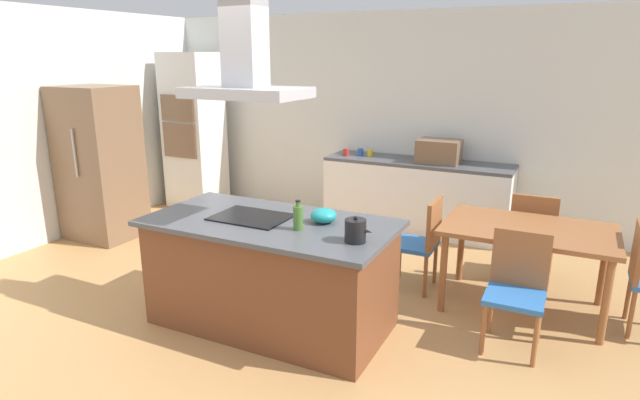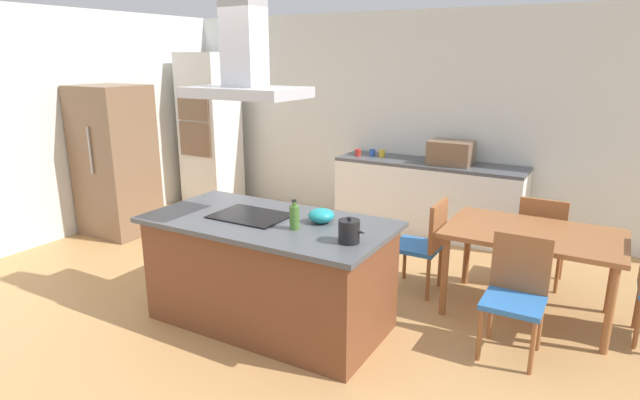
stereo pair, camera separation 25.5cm
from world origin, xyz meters
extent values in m
plane|color=tan|center=(0.00, 1.50, 0.00)|extent=(16.00, 16.00, 0.00)
cube|color=silver|center=(0.00, 3.25, 1.35)|extent=(7.20, 0.10, 2.70)
cube|color=silver|center=(-3.45, 1.00, 1.35)|extent=(0.10, 8.80, 2.70)
cube|color=brown|center=(0.00, 0.00, 0.43)|extent=(1.89, 0.92, 0.86)
cube|color=#4C4F54|center=(0.00, 0.00, 0.88)|extent=(1.99, 1.02, 0.04)
cube|color=black|center=(-0.17, 0.00, 0.91)|extent=(0.60, 0.44, 0.01)
cylinder|color=black|center=(0.79, -0.15, 0.98)|extent=(0.15, 0.15, 0.16)
sphere|color=black|center=(0.79, -0.15, 1.08)|extent=(0.03, 0.03, 0.03)
cone|color=black|center=(0.89, -0.15, 0.99)|extent=(0.06, 0.03, 0.04)
cylinder|color=#47722D|center=(0.31, -0.09, 0.99)|extent=(0.08, 0.08, 0.18)
cylinder|color=#47722D|center=(0.31, -0.09, 1.10)|extent=(0.03, 0.03, 0.04)
cylinder|color=black|center=(0.31, -0.09, 1.12)|extent=(0.04, 0.04, 0.01)
ellipsoid|color=teal|center=(0.41, 0.15, 0.96)|extent=(0.21, 0.21, 0.11)
cube|color=white|center=(0.38, 2.88, 0.43)|extent=(2.29, 0.62, 0.86)
cube|color=#4C4F54|center=(0.38, 2.88, 0.88)|extent=(2.29, 0.62, 0.04)
cube|color=brown|center=(0.63, 2.88, 1.04)|extent=(0.50, 0.38, 0.28)
cylinder|color=red|center=(-0.56, 2.80, 0.95)|extent=(0.08, 0.08, 0.09)
cylinder|color=#2D56B2|center=(-0.39, 2.89, 0.95)|extent=(0.08, 0.08, 0.09)
cylinder|color=gold|center=(-0.26, 2.90, 0.95)|extent=(0.08, 0.08, 0.09)
cube|color=white|center=(-2.90, 2.65, 1.10)|extent=(0.70, 0.64, 2.20)
cube|color=brown|center=(-2.90, 2.32, 1.45)|extent=(0.56, 0.02, 0.36)
cube|color=brown|center=(-2.90, 2.32, 1.00)|extent=(0.56, 0.02, 0.48)
cube|color=brown|center=(-2.98, 0.99, 0.91)|extent=(0.80, 0.70, 1.82)
cylinder|color=beige|center=(-2.93, 0.62, 1.10)|extent=(0.02, 0.02, 0.55)
cube|color=#995B33|center=(1.83, 1.21, 0.73)|extent=(1.40, 0.90, 0.04)
cylinder|color=#995B33|center=(1.21, 0.84, 0.35)|extent=(0.06, 0.06, 0.71)
cylinder|color=#995B33|center=(2.45, 0.84, 0.35)|extent=(0.06, 0.06, 0.71)
cylinder|color=#995B33|center=(1.21, 1.58, 0.35)|extent=(0.06, 0.06, 0.71)
cylinder|color=#995B33|center=(2.45, 1.58, 0.35)|extent=(0.06, 0.06, 0.71)
cube|color=#2D6BB7|center=(1.83, 0.46, 0.43)|extent=(0.42, 0.42, 0.04)
cube|color=#995B33|center=(1.83, 0.65, 0.67)|extent=(0.42, 0.04, 0.44)
cylinder|color=#995B33|center=(2.01, 0.28, 0.21)|extent=(0.04, 0.04, 0.41)
cylinder|color=#995B33|center=(1.65, 0.28, 0.21)|extent=(0.04, 0.04, 0.41)
cylinder|color=#995B33|center=(2.01, 0.64, 0.21)|extent=(0.04, 0.04, 0.41)
cylinder|color=#995B33|center=(1.65, 0.64, 0.21)|extent=(0.04, 0.04, 0.41)
cube|color=#2D6BB7|center=(1.83, 1.96, 0.43)|extent=(0.42, 0.42, 0.04)
cube|color=#995B33|center=(1.83, 1.77, 0.67)|extent=(0.42, 0.04, 0.44)
cylinder|color=#995B33|center=(1.65, 2.14, 0.21)|extent=(0.04, 0.04, 0.41)
cylinder|color=#995B33|center=(2.01, 2.14, 0.21)|extent=(0.04, 0.04, 0.41)
cylinder|color=#995B33|center=(1.65, 1.78, 0.21)|extent=(0.04, 0.04, 0.41)
cylinder|color=#995B33|center=(2.01, 1.78, 0.21)|extent=(0.04, 0.04, 0.41)
cube|color=#2D6BB7|center=(0.83, 1.21, 0.43)|extent=(0.42, 0.42, 0.04)
cube|color=#995B33|center=(1.02, 1.21, 0.67)|extent=(0.04, 0.42, 0.44)
cylinder|color=#995B33|center=(0.65, 1.03, 0.21)|extent=(0.04, 0.04, 0.41)
cylinder|color=#995B33|center=(0.65, 1.39, 0.21)|extent=(0.04, 0.04, 0.41)
cylinder|color=#995B33|center=(1.01, 1.03, 0.21)|extent=(0.04, 0.04, 0.41)
cylinder|color=#995B33|center=(1.01, 1.39, 0.21)|extent=(0.04, 0.04, 0.41)
cylinder|color=#995B33|center=(2.65, 1.39, 0.21)|extent=(0.04, 0.04, 0.41)
cylinder|color=#995B33|center=(2.65, 1.03, 0.21)|extent=(0.04, 0.04, 0.41)
cube|color=#ADADB2|center=(-0.17, 0.00, 1.89)|extent=(0.90, 0.55, 0.08)
cube|color=#ADADB2|center=(-0.17, 0.00, 2.28)|extent=(0.28, 0.24, 0.70)
camera|label=1|loc=(2.10, -3.36, 2.17)|focal=29.38mm
camera|label=2|loc=(2.33, -3.24, 2.17)|focal=29.38mm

